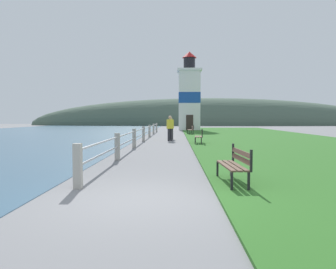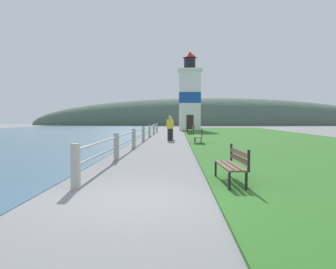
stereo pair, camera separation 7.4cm
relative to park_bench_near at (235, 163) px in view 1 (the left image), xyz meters
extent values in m
plane|color=slate|center=(-2.19, -1.54, -0.54)|extent=(160.00, 160.00, 0.00)
cube|color=#2D6623|center=(5.41, 16.92, -0.51)|extent=(12.00, 55.40, 0.06)
cube|color=#A8A399|center=(-3.69, -0.54, -0.02)|extent=(0.18, 0.18, 1.04)
cube|color=#A8A399|center=(-3.69, 4.52, -0.02)|extent=(0.18, 0.18, 1.04)
cube|color=#A8A399|center=(-3.69, 9.59, -0.02)|extent=(0.18, 0.18, 1.04)
cube|color=#A8A399|center=(-3.69, 14.65, -0.02)|extent=(0.18, 0.18, 1.04)
cube|color=#A8A399|center=(-3.69, 19.72, -0.02)|extent=(0.18, 0.18, 1.04)
cube|color=#A8A399|center=(-3.69, 24.78, -0.02)|extent=(0.18, 0.18, 1.04)
cube|color=#A8A399|center=(-3.69, 29.85, -0.02)|extent=(0.18, 0.18, 1.04)
cylinder|color=#B2B2B7|center=(-3.69, 14.65, 0.35)|extent=(0.06, 30.39, 0.06)
cylinder|color=#B2B2B7|center=(-3.69, 14.65, -0.02)|extent=(0.06, 30.39, 0.06)
cube|color=brown|center=(-0.24, -0.01, -0.07)|extent=(0.21, 1.76, 0.04)
cube|color=brown|center=(-0.09, 0.00, -0.07)|extent=(0.21, 1.76, 0.04)
cube|color=brown|center=(0.06, 0.00, -0.07)|extent=(0.21, 1.76, 0.04)
cube|color=brown|center=(0.14, 0.01, 0.25)|extent=(0.15, 1.76, 0.11)
cube|color=brown|center=(0.14, 0.01, 0.09)|extent=(0.15, 1.76, 0.11)
cube|color=black|center=(-0.23, -0.87, -0.31)|extent=(0.05, 0.05, 0.45)
cube|color=black|center=(-0.32, 0.84, -0.31)|extent=(0.05, 0.05, 0.45)
cube|color=black|center=(0.14, -0.85, -0.31)|extent=(0.05, 0.05, 0.45)
cube|color=black|center=(0.05, 0.86, -0.31)|extent=(0.05, 0.05, 0.45)
cube|color=black|center=(0.19, -0.84, 0.16)|extent=(0.05, 0.05, 0.49)
cube|color=black|center=(0.10, 0.86, 0.16)|extent=(0.05, 0.05, 0.49)
cube|color=brown|center=(-0.20, 12.31, -0.07)|extent=(0.23, 1.67, 0.04)
cube|color=brown|center=(-0.06, 12.30, -0.07)|extent=(0.23, 1.67, 0.04)
cube|color=brown|center=(0.09, 12.29, -0.07)|extent=(0.23, 1.67, 0.04)
cube|color=brown|center=(0.18, 12.29, 0.25)|extent=(0.17, 1.66, 0.11)
cube|color=brown|center=(0.18, 12.29, 0.09)|extent=(0.17, 1.66, 0.11)
cube|color=black|center=(-0.30, 11.51, -0.31)|extent=(0.05, 0.05, 0.45)
cube|color=black|center=(-0.19, 13.12, -0.31)|extent=(0.05, 0.05, 0.45)
cube|color=black|center=(0.07, 11.48, -0.31)|extent=(0.05, 0.05, 0.45)
cube|color=black|center=(0.18, 13.09, -0.31)|extent=(0.05, 0.05, 0.45)
cube|color=black|center=(0.12, 11.48, 0.16)|extent=(0.05, 0.05, 0.49)
cube|color=black|center=(0.23, 13.09, 0.16)|extent=(0.05, 0.05, 0.49)
cube|color=brown|center=(-0.21, 23.66, -0.07)|extent=(0.22, 1.67, 0.04)
cube|color=brown|center=(-0.06, 23.67, -0.07)|extent=(0.22, 1.67, 0.04)
cube|color=brown|center=(0.09, 23.67, -0.07)|extent=(0.22, 1.67, 0.04)
cube|color=brown|center=(0.17, 23.68, 0.25)|extent=(0.16, 1.67, 0.11)
cube|color=brown|center=(0.17, 23.68, 0.09)|extent=(0.16, 1.67, 0.11)
cube|color=black|center=(-0.19, 22.84, -0.31)|extent=(0.05, 0.05, 0.45)
cube|color=black|center=(-0.30, 24.46, -0.31)|extent=(0.05, 0.05, 0.45)
cube|color=black|center=(0.18, 22.87, -0.31)|extent=(0.05, 0.05, 0.45)
cube|color=black|center=(0.07, 24.49, -0.31)|extent=(0.05, 0.05, 0.45)
cube|color=black|center=(0.23, 22.87, 0.16)|extent=(0.05, 0.05, 0.49)
cube|color=black|center=(0.12, 24.49, 0.16)|extent=(0.05, 0.05, 0.49)
cube|color=white|center=(0.29, 35.04, 3.29)|extent=(2.73, 2.73, 7.66)
cube|color=#194799|center=(0.29, 35.04, 3.67)|extent=(2.77, 2.77, 1.38)
cube|color=white|center=(0.29, 35.04, 7.25)|extent=(3.14, 3.14, 0.25)
cylinder|color=black|center=(0.29, 35.04, 8.12)|extent=(1.50, 1.50, 1.50)
cone|color=red|center=(0.29, 35.04, 9.29)|extent=(1.88, 1.88, 0.83)
cube|color=#332823|center=(0.29, 33.66, 0.46)|extent=(0.90, 0.06, 2.00)
cylinder|color=#28282D|center=(-1.91, 16.68, -0.13)|extent=(0.15, 0.15, 0.82)
cylinder|color=#28282D|center=(-1.73, 16.71, -0.13)|extent=(0.15, 0.15, 0.82)
cube|color=yellow|center=(-1.82, 16.69, 0.59)|extent=(0.44, 0.28, 0.61)
sphere|color=tan|center=(-1.82, 16.69, 1.03)|extent=(0.22, 0.22, 0.22)
cylinder|color=#28282D|center=(-1.95, 14.98, -0.10)|extent=(0.16, 0.16, 0.87)
cylinder|color=#28282D|center=(-1.77, 15.07, -0.10)|extent=(0.16, 0.16, 0.87)
cube|color=yellow|center=(-1.86, 15.02, 0.65)|extent=(0.49, 0.40, 0.65)
sphere|color=tan|center=(-1.86, 15.02, 1.12)|extent=(0.23, 0.23, 0.23)
ellipsoid|color=#475B4C|center=(5.81, 65.39, -0.54)|extent=(80.00, 16.00, 12.00)
camera|label=1|loc=(-1.44, -7.93, 1.09)|focal=35.00mm
camera|label=2|loc=(-1.37, -7.93, 1.09)|focal=35.00mm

